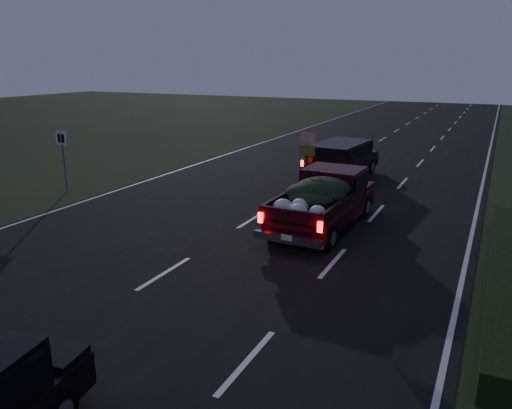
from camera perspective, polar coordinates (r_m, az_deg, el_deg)
The scene contains 6 objects.
ground at distance 12.84m, azimuth -10.42°, elevation -7.81°, with size 120.00×120.00×0.00m, color black.
road_asphalt at distance 12.83m, azimuth -10.42°, elevation -7.77°, with size 14.00×120.00×0.02m, color black.
hedge_row at distance 13.29m, azimuth 27.19°, elevation -7.16°, with size 1.00×10.00×0.60m, color black.
route_sign at distance 21.51m, azimuth -21.22°, elevation 5.65°, with size 0.55×0.08×2.50m.
pickup_truck at distance 15.93m, azimuth 7.77°, elevation 0.86°, with size 2.11×5.17×2.68m.
lead_suv at distance 22.94m, azimuth 9.67°, elevation 5.45°, with size 2.34×4.81×1.34m.
Camera 1 is at (7.13, -9.36, 5.13)m, focal length 35.00 mm.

